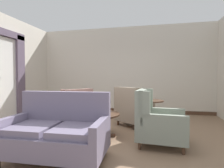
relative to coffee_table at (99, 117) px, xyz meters
The scene contains 12 objects.
ground 0.45m from the coffee_table, 75.34° to the right, with size 9.02×9.02×0.00m, color #896B51.
wall_back 3.19m from the coffee_table, 89.18° to the left, with size 6.60×0.08×3.16m, color silver.
wall_left 3.47m from the coffee_table, 166.25° to the left, with size 0.08×4.38×3.16m, color silver.
baseboard_back 2.94m from the coffee_table, 89.17° to the left, with size 6.44×0.03×0.12m, color #4C3323.
window_with_curtains 3.29m from the coffee_table, behind, with size 0.12×1.87×2.64m.
coffee_table is the anchor object (origin of this frame).
porcelain_vase 0.25m from the coffee_table, 145.67° to the right, with size 0.14×0.14×0.36m.
settee 1.23m from the coffee_table, 104.95° to the right, with size 1.60×0.94×1.04m.
armchair_far_left 1.24m from the coffee_table, 140.27° to the left, with size 1.13×1.14×0.98m.
armchair_near_sideboard 1.23m from the coffee_table, 10.74° to the right, with size 0.94×0.85×1.04m.
armchair_foreground_right 1.22m from the coffee_table, 59.97° to the left, with size 1.09×1.11×1.03m.
side_table 1.29m from the coffee_table, 30.19° to the left, with size 0.55×0.55×0.74m.
Camera 1 is at (1.10, -3.54, 1.27)m, focal length 28.84 mm.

